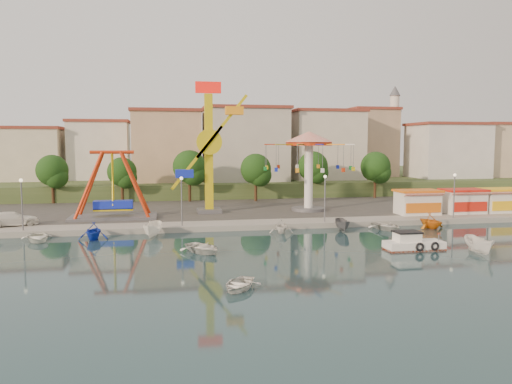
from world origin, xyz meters
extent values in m
plane|color=#132A35|center=(0.00, 0.00, 0.00)|extent=(200.00, 200.00, 0.00)
cube|color=#9E998E|center=(0.00, 62.00, 0.30)|extent=(200.00, 100.00, 0.60)
cube|color=#4C4944|center=(0.00, 30.00, 0.60)|extent=(90.00, 28.00, 0.01)
cube|color=#384C26|center=(0.00, 67.00, 1.50)|extent=(200.00, 60.00, 3.00)
cube|color=#59595E|center=(-15.76, 19.99, 0.75)|extent=(10.00, 5.00, 0.30)
cube|color=#1629C6|center=(-15.76, 19.99, 2.20)|extent=(4.50, 1.40, 1.00)
cylinder|color=red|center=(-15.76, 19.99, 8.40)|extent=(5.00, 0.40, 0.40)
cube|color=#59595E|center=(-4.19, 22.76, 0.85)|extent=(3.00, 3.00, 0.50)
cube|color=gold|center=(-4.19, 22.76, 8.10)|extent=(1.00, 1.00, 15.00)
cube|color=red|center=(-4.19, 22.76, 16.40)|extent=(3.20, 0.50, 1.40)
cylinder|color=gold|center=(-4.19, 21.96, 9.60)|extent=(3.20, 0.50, 3.20)
cube|color=gold|center=(-2.62, 21.76, 11.55)|extent=(6.55, 0.35, 8.00)
cube|color=orange|center=(-1.05, 21.76, 13.49)|extent=(2.20, 1.20, 1.00)
cylinder|color=#59595E|center=(8.83, 22.32, 0.80)|extent=(4.40, 4.40, 0.40)
cylinder|color=white|center=(8.83, 22.32, 5.10)|extent=(1.10, 1.10, 9.00)
cylinder|color=red|center=(8.83, 22.32, 9.40)|extent=(6.00, 6.00, 0.50)
cone|color=red|center=(8.83, 22.32, 10.30)|extent=(6.40, 6.40, 1.40)
cube|color=white|center=(21.22, 16.50, 2.00)|extent=(5.00, 3.00, 2.80)
cube|color=orange|center=(21.22, 16.50, 3.55)|extent=(5.40, 3.40, 0.25)
cube|color=red|center=(21.22, 14.80, 3.20)|extent=(5.00, 0.77, 0.43)
cube|color=white|center=(27.49, 16.50, 2.00)|extent=(5.00, 3.00, 2.80)
cube|color=red|center=(27.49, 16.50, 3.55)|extent=(5.40, 3.40, 0.25)
cube|color=red|center=(27.49, 14.80, 3.20)|extent=(5.00, 0.77, 0.43)
cube|color=white|center=(32.86, 16.50, 2.00)|extent=(5.00, 3.00, 2.80)
cube|color=yellow|center=(32.86, 16.50, 3.55)|extent=(5.40, 3.40, 0.25)
cube|color=red|center=(32.86, 14.80, 3.20)|extent=(5.00, 0.77, 0.43)
cylinder|color=#59595E|center=(-24.00, 13.00, 3.10)|extent=(0.14, 0.14, 5.00)
cylinder|color=#59595E|center=(-8.00, 13.00, 3.10)|extent=(0.14, 0.14, 5.00)
cylinder|color=#59595E|center=(8.00, 13.00, 3.10)|extent=(0.14, 0.14, 5.00)
cylinder|color=#59595E|center=(24.00, 13.00, 3.10)|extent=(0.14, 0.14, 5.00)
cylinder|color=#382314|center=(-26.00, 36.98, 2.40)|extent=(0.44, 0.44, 3.60)
sphere|color=black|center=(-26.00, 36.98, 5.49)|extent=(4.60, 4.60, 4.60)
cylinder|color=#382314|center=(-16.00, 36.24, 2.30)|extent=(0.44, 0.44, 3.40)
sphere|color=black|center=(-16.00, 36.24, 5.22)|extent=(4.35, 4.35, 4.35)
cylinder|color=#382314|center=(-6.00, 35.81, 2.56)|extent=(0.44, 0.44, 3.92)
sphere|color=black|center=(-6.00, 35.81, 5.94)|extent=(5.02, 5.02, 5.02)
cylinder|color=#382314|center=(4.00, 34.36, 2.43)|extent=(0.44, 0.44, 3.66)
sphere|color=black|center=(4.00, 34.36, 5.58)|extent=(4.68, 4.68, 4.68)
cylinder|color=#382314|center=(14.00, 37.35, 2.50)|extent=(0.44, 0.44, 3.80)
sphere|color=black|center=(14.00, 37.35, 5.77)|extent=(4.86, 4.86, 4.86)
cylinder|color=#382314|center=(24.00, 35.54, 2.49)|extent=(0.44, 0.44, 3.77)
sphere|color=black|center=(24.00, 35.54, 5.73)|extent=(4.83, 4.83, 4.83)
cube|color=beige|center=(-33.37, 46.06, 8.93)|extent=(9.26, 9.53, 11.87)
cube|color=silver|center=(-21.33, 51.38, 7.32)|extent=(12.33, 9.01, 8.63)
cube|color=tan|center=(-8.19, 51.96, 8.62)|extent=(11.95, 9.28, 11.23)
cube|color=beige|center=(5.60, 48.80, 7.60)|extent=(12.59, 10.50, 9.20)
cube|color=beige|center=(19.07, 52.20, 7.62)|extent=(10.75, 9.23, 9.24)
cube|color=tan|center=(32.37, 50.33, 8.61)|extent=(12.77, 10.96, 11.21)
cube|color=silver|center=(44.15, 48.77, 9.18)|extent=(8.23, 8.98, 12.36)
cube|color=beige|center=(56.03, 53.70, 7.38)|extent=(11.59, 10.93, 8.76)
cylinder|color=silver|center=(36.00, 54.00, 11.00)|extent=(1.80, 1.80, 16.00)
cylinder|color=#59595E|center=(36.00, 54.00, 16.00)|extent=(2.80, 2.80, 0.30)
cone|color=#59595E|center=(36.00, 54.00, 20.00)|extent=(2.20, 2.20, 2.00)
cube|color=white|center=(11.86, -0.34, 0.31)|extent=(5.20, 2.00, 0.93)
cube|color=red|center=(11.86, -0.34, 0.08)|extent=(5.20, 2.00, 0.17)
cube|color=white|center=(11.23, -0.23, 1.09)|extent=(2.08, 1.57, 0.93)
cube|color=black|center=(11.23, -0.23, 1.61)|extent=(2.29, 1.77, 0.12)
torus|color=black|center=(11.86, -1.37, 0.47)|extent=(0.79, 0.21, 0.79)
torus|color=black|center=(13.31, -1.32, 0.47)|extent=(0.79, 0.21, 0.79)
imported|color=white|center=(-6.62, 1.92, 0.43)|extent=(4.63, 5.08, 0.86)
imported|color=white|center=(-5.21, -9.50, 0.35)|extent=(3.74, 4.09, 0.69)
imported|color=white|center=(16.52, -2.86, 0.76)|extent=(1.88, 4.06, 1.52)
imported|color=white|center=(-25.89, 16.24, 1.36)|extent=(5.61, 3.64, 1.51)
imported|color=white|center=(-21.88, 9.80, 0.42)|extent=(3.91, 4.67, 0.83)
imported|color=#1633C1|center=(-16.71, 9.80, 0.87)|extent=(2.98, 3.41, 1.73)
imported|color=white|center=(-10.96, 9.80, 0.80)|extent=(2.42, 4.40, 1.61)
imported|color=white|center=(2.20, 9.80, 0.77)|extent=(2.91, 3.26, 1.54)
imported|color=#5B5C61|center=(8.95, 9.80, 0.69)|extent=(1.88, 3.72, 1.37)
imported|color=silver|center=(14.03, 9.80, 0.42)|extent=(3.84, 4.67, 0.84)
imported|color=orange|center=(19.25, 9.80, 0.87)|extent=(3.62, 3.94, 1.75)
camera|label=1|loc=(-9.79, -40.53, 9.31)|focal=35.00mm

